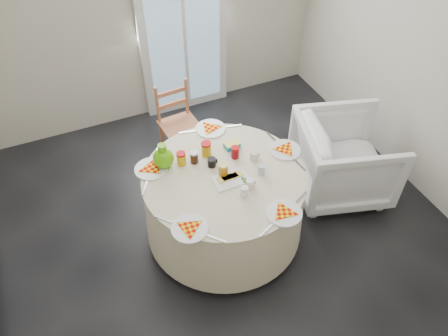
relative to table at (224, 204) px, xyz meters
name	(u,v)px	position (x,y,z in m)	size (l,w,h in m)	color
floor	(222,230)	(-0.01, 0.02, -0.38)	(4.00, 4.00, 0.00)	black
wall_back	(142,6)	(-0.01, 2.02, 0.93)	(4.00, 0.02, 2.60)	#BCB5A3
wall_right	(438,58)	(1.99, 0.02, 0.93)	(0.02, 4.00, 2.60)	#BCB5A3
glass_door	(183,24)	(0.39, 1.97, 0.68)	(1.00, 0.08, 2.10)	silver
table	(224,204)	(0.00, 0.00, 0.00)	(1.36, 1.36, 0.69)	beige
wooden_chair	(180,121)	(0.01, 1.12, 0.09)	(0.37, 0.36, 0.84)	#B8653C
armchair	(344,159)	(1.26, 0.04, 0.02)	(0.84, 0.79, 0.87)	white
place_settings	(224,171)	(0.00, 0.00, 0.40)	(1.46, 1.46, 0.03)	silver
jar_cluster	(207,152)	(-0.06, 0.21, 0.45)	(0.50, 0.25, 0.15)	#A47E1E
butter_tub	(232,141)	(0.20, 0.28, 0.41)	(0.13, 0.09, 0.05)	#0890AC
green_pitcher	(163,152)	(-0.40, 0.30, 0.49)	(0.17, 0.17, 0.22)	#56B309
cheese_platter	(231,175)	(0.03, -0.07, 0.40)	(0.28, 0.18, 0.04)	white
mugs_glasses	(238,161)	(0.13, 0.02, 0.44)	(0.52, 0.52, 0.09)	#9D9294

